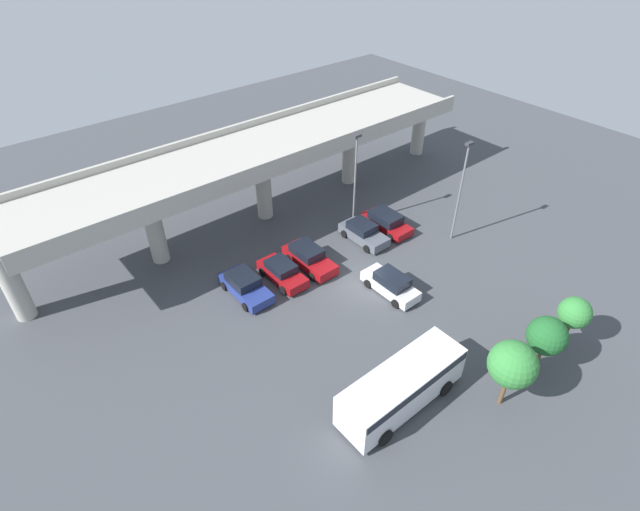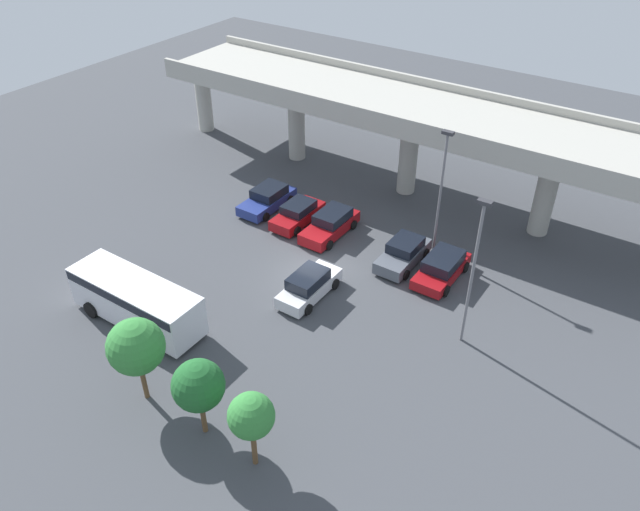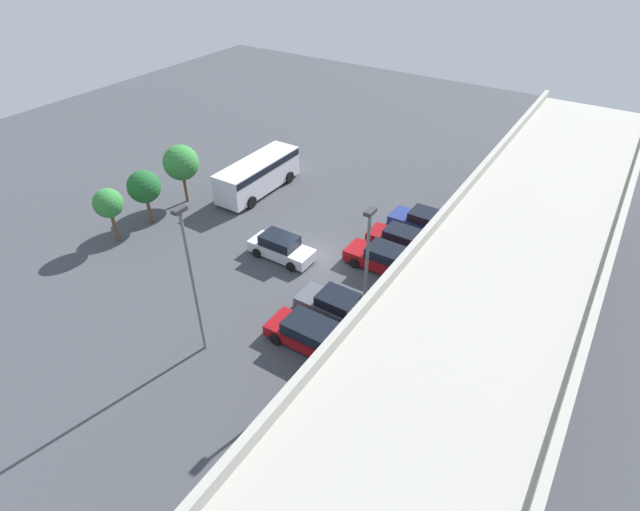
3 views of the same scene
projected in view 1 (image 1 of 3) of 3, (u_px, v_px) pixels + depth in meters
The scene contains 14 objects.
ground_plane at pixel (360, 285), 37.16m from camera, with size 85.82×85.82×0.00m, color #424449.
highway_overpass at pixel (261, 156), 41.16m from camera, with size 41.39×7.68×7.39m.
parked_car_0 at pixel (245, 286), 36.03m from camera, with size 2.21×4.62×1.55m.
parked_car_1 at pixel (282, 272), 37.27m from camera, with size 2.04×4.32×1.50m.
parked_car_2 at pixel (309, 257), 38.62m from camera, with size 2.14×4.80×1.61m.
parked_car_3 at pixel (391, 284), 36.10m from camera, with size 1.99×4.52×1.63m.
parked_car_4 at pixel (363, 233), 41.33m from camera, with size 2.12×4.40×1.59m.
parked_car_5 at pixel (386, 222), 42.64m from camera, with size 2.21×4.58×1.53m.
shuttle_bus at pixel (402, 385), 27.96m from camera, with size 8.10×2.81×2.65m.
lamp_post_near_aisle at pixel (461, 186), 38.95m from camera, with size 0.70×0.35×8.65m.
lamp_post_mid_lot at pixel (355, 174), 40.75m from camera, with size 0.70×0.35×8.31m.
tree_front_left at pixel (513, 365), 26.91m from camera, with size 2.69×2.69×4.67m.
tree_front_centre at pixel (547, 336), 29.06m from camera, with size 2.36×2.36×4.15m.
tree_front_right at pixel (575, 313), 30.50m from camera, with size 2.00×2.00×4.04m.
Camera 1 is at (-20.24, -19.81, 24.34)m, focal length 28.00 mm.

